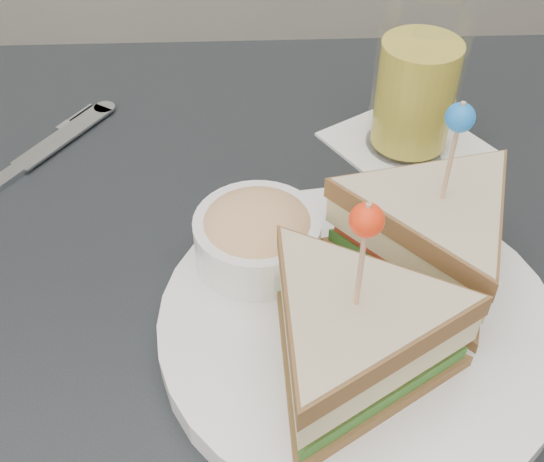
{
  "coord_description": "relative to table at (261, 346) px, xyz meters",
  "views": [
    {
      "loc": [
        -0.01,
        -0.36,
        1.15
      ],
      "look_at": [
        0.01,
        0.01,
        0.8
      ],
      "focal_mm": 45.0,
      "sensor_mm": 36.0,
      "label": 1
    }
  ],
  "objects": [
    {
      "name": "cutlery_knife",
      "position": [
        -0.22,
        0.16,
        0.08
      ],
      "size": [
        0.14,
        0.19,
        0.01
      ],
      "rotation": [
        0.0,
        0.0,
        -0.59
      ],
      "color": "silver",
      "rests_on": "table"
    },
    {
      "name": "table",
      "position": [
        0.0,
        0.0,
        0.0
      ],
      "size": [
        0.8,
        0.8,
        0.75
      ],
      "color": "black",
      "rests_on": "ground"
    },
    {
      "name": "plate_meal",
      "position": [
        0.08,
        -0.05,
        0.12
      ],
      "size": [
        0.32,
        0.31,
        0.17
      ],
      "rotation": [
        0.0,
        0.0,
        0.03
      ],
      "color": "white",
      "rests_on": "table"
    },
    {
      "name": "cutlery_fork",
      "position": [
        -0.2,
        0.19,
        0.08
      ],
      "size": [
        0.11,
        0.15,
        0.0
      ],
      "rotation": [
        0.0,
        0.0,
        -0.58
      ],
      "color": "white",
      "rests_on": "table"
    },
    {
      "name": "drink_set",
      "position": [
        0.15,
        0.18,
        0.15
      ],
      "size": [
        0.18,
        0.18,
        0.16
      ],
      "rotation": [
        0.0,
        0.0,
        0.56
      ],
      "color": "white",
      "rests_on": "table"
    }
  ]
}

